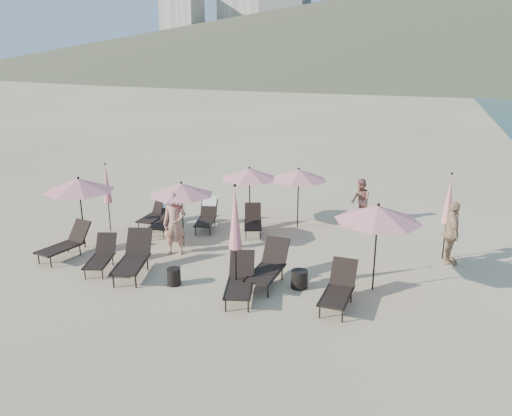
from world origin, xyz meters
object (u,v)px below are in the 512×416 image
(lounger_5, at_px, (339,288))
(umbrella_closed_0, at_px, (235,219))
(lounger_9, at_px, (253,221))
(beachgoer_b, at_px, (361,201))
(beachgoer_c, at_px, (452,233))
(beachgoer_a, at_px, (175,224))
(umbrella_open_3, at_px, (250,174))
(side_table_0, at_px, (174,277))
(lounger_4, at_px, (240,280))
(umbrella_open_2, at_px, (378,214))
(lounger_8, at_px, (207,215))
(side_table_1, at_px, (299,279))
(umbrella_closed_2, at_px, (107,184))
(lounger_3, at_px, (269,266))
(lounger_2, at_px, (133,257))
(umbrella_open_4, at_px, (299,175))
(umbrella_open_1, at_px, (181,189))
(lounger_7, at_px, (155,213))
(umbrella_closed_1, at_px, (449,199))
(lounger_0, at_px, (66,243))
(lounger_1, at_px, (101,255))
(umbrella_open_0, at_px, (79,185))
(lounger_6, at_px, (166,217))

(lounger_5, height_order, umbrella_closed_0, umbrella_closed_0)
(lounger_9, height_order, beachgoer_b, beachgoer_b)
(beachgoer_b, bearing_deg, beachgoer_c, 14.69)
(beachgoer_a, height_order, beachgoer_b, beachgoer_a)
(umbrella_open_3, bearing_deg, side_table_0, -92.31)
(lounger_4, distance_m, umbrella_open_2, 3.72)
(lounger_8, distance_m, side_table_1, 5.52)
(umbrella_closed_2, xyz_separation_m, side_table_0, (4.06, -3.04, -1.42))
(lounger_3, xyz_separation_m, beachgoer_c, (4.46, 2.95, 0.44))
(lounger_2, height_order, beachgoer_c, beachgoer_c)
(lounger_9, bearing_deg, beachgoer_b, 15.88)
(umbrella_open_3, height_order, beachgoer_c, umbrella_open_3)
(lounger_3, relative_size, umbrella_open_4, 0.84)
(umbrella_open_1, bearing_deg, side_table_0, -68.03)
(lounger_4, distance_m, lounger_7, 6.38)
(umbrella_open_4, relative_size, beachgoer_c, 1.16)
(umbrella_open_2, height_order, umbrella_closed_1, umbrella_closed_1)
(umbrella_open_3, relative_size, umbrella_open_4, 1.00)
(side_table_1, distance_m, beachgoer_c, 4.75)
(umbrella_closed_2, bearing_deg, umbrella_closed_0, -27.32)
(lounger_0, xyz_separation_m, umbrella_closed_2, (-0.16, 2.39, 1.19))
(lounger_7, relative_size, umbrella_open_1, 0.76)
(lounger_0, bearing_deg, lounger_8, 64.20)
(lounger_1, relative_size, umbrella_closed_0, 0.56)
(beachgoer_b, distance_m, beachgoer_c, 4.22)
(umbrella_open_0, xyz_separation_m, side_table_1, (7.01, -0.58, -1.76))
(lounger_2, distance_m, umbrella_open_4, 6.34)
(umbrella_closed_0, relative_size, side_table_0, 6.25)
(lounger_7, xyz_separation_m, lounger_8, (1.83, 0.34, 0.04))
(umbrella_open_2, relative_size, beachgoer_c, 1.25)
(lounger_1, height_order, umbrella_open_4, umbrella_open_4)
(lounger_6, bearing_deg, side_table_1, -35.20)
(lounger_1, bearing_deg, lounger_4, -22.24)
(lounger_1, bearing_deg, beachgoer_a, 32.66)
(side_table_0, bearing_deg, beachgoer_c, 30.01)
(lounger_6, height_order, umbrella_open_0, umbrella_open_0)
(lounger_8, bearing_deg, umbrella_closed_0, -71.44)
(lounger_7, xyz_separation_m, beachgoer_a, (1.96, -2.18, 0.51))
(lounger_6, bearing_deg, beachgoer_b, 19.68)
(lounger_6, bearing_deg, lounger_0, -124.40)
(lounger_9, xyz_separation_m, umbrella_open_4, (1.28, 1.01, 1.47))
(side_table_0, bearing_deg, umbrella_open_0, 159.16)
(lounger_4, bearing_deg, side_table_1, 22.60)
(lounger_0, xyz_separation_m, lounger_8, (2.79, 3.81, 0.02))
(umbrella_closed_2, relative_size, side_table_0, 5.24)
(side_table_0, relative_size, side_table_1, 0.97)
(lounger_1, relative_size, side_table_0, 3.53)
(lounger_0, relative_size, umbrella_open_3, 0.83)
(umbrella_open_2, relative_size, umbrella_open_3, 1.08)
(lounger_6, relative_size, beachgoer_b, 1.05)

